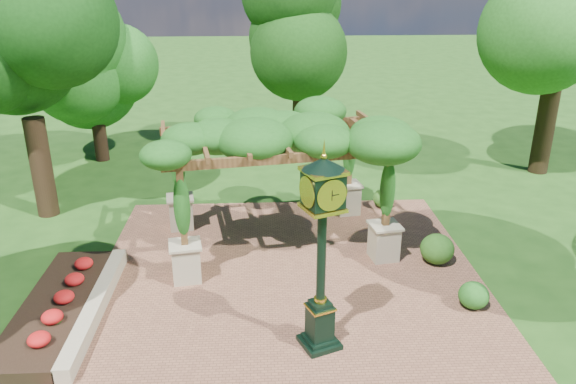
{
  "coord_description": "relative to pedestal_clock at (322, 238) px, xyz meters",
  "views": [
    {
      "loc": [
        -0.68,
        -10.91,
        7.52
      ],
      "look_at": [
        0.0,
        2.5,
        2.2
      ],
      "focal_mm": 35.0,
      "sensor_mm": 36.0,
      "label": 1
    }
  ],
  "objects": [
    {
      "name": "border_wall",
      "position": [
        -5.1,
        1.48,
        -2.38
      ],
      "size": [
        0.35,
        5.0,
        0.4
      ],
      "primitive_type": "cube",
      "color": "#C6B793",
      "rests_on": "ground"
    },
    {
      "name": "sundial",
      "position": [
        0.47,
        8.23,
        -2.16
      ],
      "size": [
        0.55,
        0.55,
        0.96
      ],
      "rotation": [
        0.0,
        0.0,
        0.03
      ],
      "color": "gray",
      "rests_on": "ground"
    },
    {
      "name": "shrub_back",
      "position": [
        2.93,
        7.38,
        -2.22
      ],
      "size": [
        0.93,
        0.93,
        0.64
      ],
      "primitive_type": "ellipsoid",
      "rotation": [
        0.0,
        0.0,
        -0.41
      ],
      "color": "#2E5D1B",
      "rests_on": "brick_plaza"
    },
    {
      "name": "pergola",
      "position": [
        -0.75,
        4.96,
        0.65
      ],
      "size": [
        6.82,
        4.89,
        3.94
      ],
      "rotation": [
        0.0,
        0.0,
        0.16
      ],
      "color": "tan",
      "rests_on": "brick_plaza"
    },
    {
      "name": "shrub_front",
      "position": [
        3.79,
        1.25,
        -2.22
      ],
      "size": [
        0.9,
        0.9,
        0.65
      ],
      "primitive_type": "ellipsoid",
      "rotation": [
        0.0,
        0.0,
        0.3
      ],
      "color": "#1F5C1A",
      "rests_on": "brick_plaza"
    },
    {
      "name": "pedestal_clock",
      "position": [
        0.0,
        0.0,
        0.0
      ],
      "size": [
        1.1,
        1.1,
        4.31
      ],
      "rotation": [
        0.0,
        0.0,
        0.38
      ],
      "color": "black",
      "rests_on": "brick_plaza"
    },
    {
      "name": "brick_plaza",
      "position": [
        -0.5,
        1.98,
        -2.56
      ],
      "size": [
        10.0,
        12.0,
        0.04
      ],
      "primitive_type": "cube",
      "color": "brown",
      "rests_on": "ground"
    },
    {
      "name": "tree_north",
      "position": [
        0.55,
        13.47,
        2.93
      ],
      "size": [
        3.78,
        3.78,
        8.06
      ],
      "color": "#2F2013",
      "rests_on": "ground"
    },
    {
      "name": "flower_bed",
      "position": [
        -6.0,
        1.48,
        -2.4
      ],
      "size": [
        1.5,
        5.0,
        0.36
      ],
      "primitive_type": "cube",
      "color": "red",
      "rests_on": "ground"
    },
    {
      "name": "ground",
      "position": [
        -0.5,
        0.98,
        -2.58
      ],
      "size": [
        120.0,
        120.0,
        0.0
      ],
      "primitive_type": "plane",
      "color": "#1E4714",
      "rests_on": "ground"
    },
    {
      "name": "shrub_mid",
      "position": [
        3.58,
        3.46,
        -2.13
      ],
      "size": [
        1.11,
        1.11,
        0.83
      ],
      "primitive_type": "ellipsoid",
      "rotation": [
        0.0,
        0.0,
        0.23
      ],
      "color": "#285818",
      "rests_on": "brick_plaza"
    },
    {
      "name": "tree_west_near",
      "position": [
        -8.22,
        7.45,
        3.2
      ],
      "size": [
        4.25,
        4.25,
        8.42
      ],
      "color": "#352315",
      "rests_on": "ground"
    },
    {
      "name": "tree_west_far",
      "position": [
        -7.9,
        13.14,
        1.59
      ],
      "size": [
        3.92,
        3.92,
        6.07
      ],
      "color": "black",
      "rests_on": "ground"
    }
  ]
}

